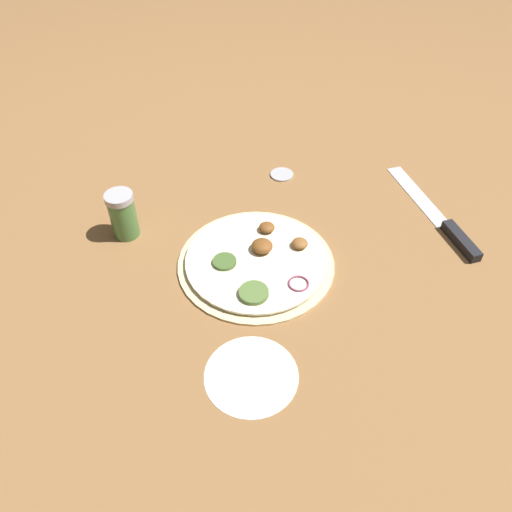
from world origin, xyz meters
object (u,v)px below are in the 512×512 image
knife (447,226)px  spice_jar (123,215)px  pizza (257,261)px  loose_cap (282,174)px

knife → spice_jar: (-0.58, 0.10, 0.04)m
pizza → loose_cap: pizza is taller
pizza → knife: bearing=3.7°
pizza → spice_jar: bearing=151.0°
knife → spice_jar: 0.59m
pizza → loose_cap: bearing=67.5°
pizza → loose_cap: (0.10, 0.24, -0.00)m
pizza → spice_jar: (-0.22, 0.12, 0.04)m
pizza → spice_jar: spice_jar is taller
knife → spice_jar: size_ratio=3.29×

